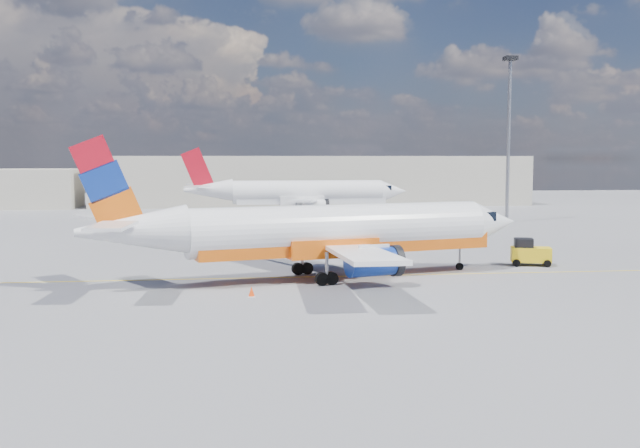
{
  "coord_description": "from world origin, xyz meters",
  "views": [
    {
      "loc": [
        -7.54,
        -42.16,
        7.61
      ],
      "look_at": [
        -2.33,
        2.16,
        3.5
      ],
      "focal_mm": 40.0,
      "sensor_mm": 36.0,
      "label": 1
    }
  ],
  "objects": [
    {
      "name": "ground",
      "position": [
        0.0,
        0.0,
        0.0
      ],
      "size": [
        240.0,
        240.0,
        0.0
      ],
      "primitive_type": "plane",
      "color": "slate",
      "rests_on": "ground"
    },
    {
      "name": "gse_tug",
      "position": [
        13.19,
        6.1,
        0.92
      ],
      "size": [
        3.03,
        2.36,
        1.94
      ],
      "rotation": [
        0.0,
        0.0,
        -0.29
      ],
      "color": "black",
      "rests_on": "ground"
    },
    {
      "name": "floodlight_mast",
      "position": [
        24.58,
        39.58,
        11.73
      ],
      "size": [
        1.43,
        1.43,
        19.56
      ],
      "color": "gray",
      "rests_on": "ground"
    },
    {
      "name": "second_jet",
      "position": [
        0.88,
        51.41,
        3.02
      ],
      "size": [
        29.91,
        23.65,
        9.07
      ],
      "rotation": [
        0.0,
        0.0,
        0.04
      ],
      "color": "white",
      "rests_on": "ground"
    },
    {
      "name": "traffic_cone",
      "position": [
        -6.77,
        -3.21,
        0.28
      ],
      "size": [
        0.41,
        0.41,
        0.57
      ],
      "color": "white",
      "rests_on": "ground"
    },
    {
      "name": "terminal_main",
      "position": [
        5.0,
        75.0,
        4.0
      ],
      "size": [
        70.0,
        14.0,
        8.0
      ],
      "primitive_type": "cube",
      "color": "beige",
      "rests_on": "ground"
    },
    {
      "name": "main_jet",
      "position": [
        -1.92,
        2.12,
        3.0
      ],
      "size": [
        29.82,
        22.77,
        9.01
      ],
      "rotation": [
        0.0,
        0.0,
        0.26
      ],
      "color": "white",
      "rests_on": "ground"
    },
    {
      "name": "taxi_line",
      "position": [
        0.0,
        3.0,
        0.01
      ],
      "size": [
        70.0,
        0.15,
        0.01
      ],
      "primitive_type": "cube",
      "color": "yellow",
      "rests_on": "ground"
    }
  ]
}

